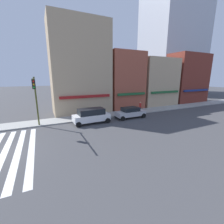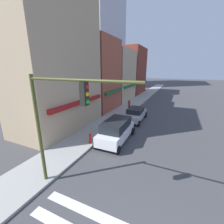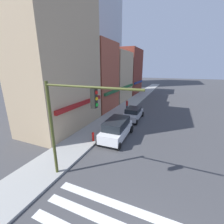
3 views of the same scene
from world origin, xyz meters
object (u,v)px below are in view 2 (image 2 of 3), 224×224
object	(u,v)px
traffic_signal	(56,115)
sedan_silver	(135,114)
pedestrian_red_jacket	(129,105)
fire_hydrant	(90,138)
suv_white	(116,130)

from	to	relation	value
traffic_signal	sedan_silver	size ratio (longest dim) A/B	1.35
sedan_silver	pedestrian_red_jacket	bearing A→B (deg)	29.85
traffic_signal	sedan_silver	xyz separation A→B (m)	(12.22, -0.39, -3.30)
pedestrian_red_jacket	fire_hydrant	bearing A→B (deg)	10.58
pedestrian_red_jacket	suv_white	bearing A→B (deg)	21.24
pedestrian_red_jacket	sedan_silver	bearing A→B (deg)	40.33
sedan_silver	fire_hydrant	world-z (taller)	sedan_silver
pedestrian_red_jacket	traffic_signal	bearing A→B (deg)	15.21
traffic_signal	fire_hydrant	distance (m)	6.00
pedestrian_red_jacket	fire_hydrant	size ratio (longest dim) A/B	2.10
fire_hydrant	suv_white	bearing A→B (deg)	-47.39
suv_white	sedan_silver	world-z (taller)	suv_white
traffic_signal	pedestrian_red_jacket	xyz separation A→B (m)	(15.36, 1.46, -3.07)
sedan_silver	pedestrian_red_jacket	world-z (taller)	pedestrian_red_jacket
suv_white	pedestrian_red_jacket	size ratio (longest dim) A/B	2.69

